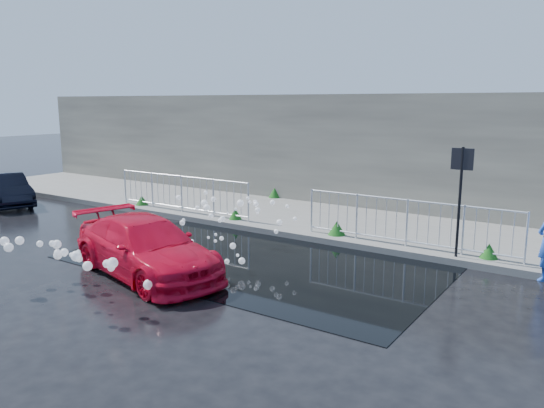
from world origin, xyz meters
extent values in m
plane|color=black|center=(0.00, 0.00, 0.00)|extent=(90.00, 90.00, 0.00)
cube|color=#60605C|center=(0.00, 5.00, 0.07)|extent=(30.00, 4.00, 0.15)
cube|color=#60605C|center=(0.00, 3.00, 0.08)|extent=(30.00, 0.25, 0.16)
cube|color=#605B51|center=(0.00, 7.20, 1.90)|extent=(30.00, 0.60, 3.50)
cube|color=black|center=(0.50, 1.00, 0.01)|extent=(8.00, 5.00, 0.01)
cylinder|color=black|center=(4.20, 3.10, 1.25)|extent=(0.06, 0.06, 2.50)
cube|color=black|center=(4.20, 3.10, 2.25)|extent=(0.45, 0.04, 0.45)
cylinder|color=silver|center=(-6.50, 3.35, 0.70)|extent=(0.05, 0.05, 1.10)
cylinder|color=silver|center=(-1.50, 3.35, 0.70)|extent=(0.05, 0.05, 1.10)
cylinder|color=silver|center=(-4.00, 3.35, 1.22)|extent=(5.00, 0.04, 0.04)
cylinder|color=silver|center=(-4.00, 3.35, 0.27)|extent=(5.00, 0.04, 0.04)
cylinder|color=silver|center=(0.50, 3.35, 0.70)|extent=(0.05, 0.05, 1.10)
cylinder|color=silver|center=(5.50, 3.35, 0.70)|extent=(0.05, 0.05, 1.10)
cylinder|color=silver|center=(3.00, 3.35, 1.22)|extent=(5.00, 0.04, 0.04)
cylinder|color=silver|center=(3.00, 3.35, 0.27)|extent=(5.00, 0.04, 0.04)
cone|color=#124514|center=(-5.80, 3.40, 0.30)|extent=(0.40, 0.40, 0.30)
cone|color=#124514|center=(-2.00, 3.40, 0.31)|extent=(0.36, 0.36, 0.32)
cone|color=#124514|center=(1.20, 3.40, 0.32)|extent=(0.44, 0.44, 0.35)
cone|color=#124514|center=(4.80, 3.40, 0.31)|extent=(0.38, 0.38, 0.32)
cone|color=#124514|center=(-3.00, 6.90, 0.32)|extent=(0.42, 0.42, 0.34)
sphere|color=white|center=(-1.61, 1.66, 0.93)|extent=(0.18, 0.18, 0.18)
sphere|color=white|center=(-0.42, -0.02, 0.31)|extent=(0.17, 0.17, 0.17)
sphere|color=white|center=(-0.78, 0.28, 0.38)|extent=(0.09, 0.09, 0.09)
sphere|color=white|center=(-1.82, -0.11, 0.42)|extent=(0.13, 0.13, 0.13)
sphere|color=white|center=(-0.16, 1.82, 1.09)|extent=(0.10, 0.10, 0.10)
sphere|color=white|center=(0.20, 2.02, 1.08)|extent=(0.13, 0.13, 0.13)
sphere|color=white|center=(-1.34, 1.44, 0.88)|extent=(0.18, 0.18, 0.18)
sphere|color=white|center=(-0.58, 1.12, 0.76)|extent=(0.13, 0.13, 0.13)
sphere|color=white|center=(-2.37, 0.25, 0.48)|extent=(0.11, 0.11, 0.11)
sphere|color=white|center=(-0.20, 0.40, 0.59)|extent=(0.06, 0.06, 0.06)
sphere|color=white|center=(-1.83, -0.05, 0.24)|extent=(0.17, 0.17, 0.17)
sphere|color=white|center=(-0.84, 1.00, 0.82)|extent=(0.11, 0.11, 0.11)
sphere|color=white|center=(0.44, 2.28, 0.98)|extent=(0.09, 0.09, 0.09)
sphere|color=white|center=(-1.32, 1.67, 1.06)|extent=(0.13, 0.13, 0.13)
sphere|color=white|center=(-0.11, 1.78, 1.04)|extent=(0.13, 0.13, 0.13)
sphere|color=white|center=(-1.33, 0.41, 0.35)|extent=(0.17, 0.17, 0.17)
sphere|color=white|center=(-0.67, 1.41, 0.83)|extent=(0.06, 0.06, 0.06)
sphere|color=white|center=(-1.52, 0.81, 0.67)|extent=(0.09, 0.09, 0.09)
sphere|color=white|center=(-0.58, 2.10, 1.09)|extent=(0.09, 0.09, 0.09)
sphere|color=white|center=(0.68, 0.03, 0.36)|extent=(0.07, 0.07, 0.07)
sphere|color=white|center=(0.09, 0.24, 0.58)|extent=(0.09, 0.09, 0.09)
sphere|color=white|center=(-1.88, 2.03, 1.12)|extent=(0.11, 0.11, 0.11)
sphere|color=white|center=(0.94, 1.18, 0.86)|extent=(0.13, 0.13, 0.13)
sphere|color=white|center=(-1.41, 0.11, 0.26)|extent=(0.14, 0.14, 0.14)
sphere|color=white|center=(-0.10, 0.28, 0.49)|extent=(0.07, 0.07, 0.07)
sphere|color=white|center=(-1.43, 1.20, 0.91)|extent=(0.11, 0.11, 0.11)
sphere|color=white|center=(-0.55, 1.74, 1.03)|extent=(0.18, 0.18, 0.18)
sphere|color=white|center=(-0.92, 0.17, 0.40)|extent=(0.17, 0.17, 0.17)
sphere|color=white|center=(0.46, 0.16, 0.49)|extent=(0.13, 0.13, 0.13)
sphere|color=white|center=(-0.45, -0.01, 0.41)|extent=(0.09, 0.09, 0.09)
sphere|color=white|center=(-0.39, 0.38, 0.50)|extent=(0.06, 0.06, 0.06)
sphere|color=white|center=(1.08, 1.60, 0.87)|extent=(0.09, 0.09, 0.09)
sphere|color=white|center=(-0.33, 1.82, 1.07)|extent=(0.08, 0.08, 0.08)
sphere|color=white|center=(-1.37, 0.60, 0.66)|extent=(0.13, 0.13, 0.13)
sphere|color=white|center=(-0.64, 1.08, 0.72)|extent=(0.10, 0.10, 0.10)
sphere|color=white|center=(-2.18, -0.17, 0.24)|extent=(0.08, 0.08, 0.08)
sphere|color=white|center=(-2.37, 1.53, 1.01)|extent=(0.14, 0.14, 0.14)
sphere|color=white|center=(-0.01, 1.70, 0.85)|extent=(0.07, 0.07, 0.07)
sphere|color=white|center=(0.83, -0.03, 0.28)|extent=(0.14, 0.14, 0.14)
sphere|color=white|center=(-2.32, -0.08, 0.24)|extent=(0.13, 0.13, 0.13)
sphere|color=white|center=(-0.41, 1.39, 0.96)|extent=(0.08, 0.08, 0.08)
sphere|color=white|center=(-0.04, 1.74, 0.92)|extent=(0.14, 0.14, 0.14)
sphere|color=white|center=(1.02, 0.93, 0.72)|extent=(0.10, 0.10, 0.10)
sphere|color=white|center=(0.58, -0.19, 0.27)|extent=(0.11, 0.11, 0.11)
sphere|color=white|center=(-0.53, -2.94, 0.90)|extent=(0.07, 0.07, 0.07)
sphere|color=white|center=(0.54, -2.25, 0.38)|extent=(0.18, 0.18, 0.18)
sphere|color=white|center=(0.31, -2.78, 0.86)|extent=(0.18, 0.18, 0.18)
sphere|color=white|center=(-1.44, -2.60, 0.86)|extent=(0.16, 0.16, 0.16)
sphere|color=white|center=(0.00, -3.22, 1.03)|extent=(0.17, 0.17, 0.17)
sphere|color=white|center=(0.14, -2.75, 0.81)|extent=(0.14, 0.14, 0.14)
sphere|color=white|center=(-0.85, -2.57, 0.81)|extent=(0.07, 0.07, 0.07)
sphere|color=white|center=(-1.91, -2.64, 0.81)|extent=(0.12, 0.12, 0.12)
sphere|color=white|center=(-1.88, -2.31, 0.51)|extent=(0.17, 0.17, 0.17)
sphere|color=white|center=(0.31, -2.00, 0.21)|extent=(0.10, 0.10, 0.10)
sphere|color=white|center=(-2.15, -3.17, 0.94)|extent=(0.17, 0.17, 0.17)
sphere|color=white|center=(-1.47, -2.58, 0.69)|extent=(0.12, 0.12, 0.12)
sphere|color=white|center=(-0.91, -3.03, 1.05)|extent=(0.11, 0.11, 0.11)
sphere|color=white|center=(-1.74, -2.26, 0.53)|extent=(0.08, 0.08, 0.08)
sphere|color=white|center=(-1.45, -2.14, 0.46)|extent=(0.13, 0.13, 0.13)
sphere|color=white|center=(-0.92, -2.35, 0.47)|extent=(0.18, 0.18, 0.18)
sphere|color=white|center=(0.08, -2.03, 0.38)|extent=(0.10, 0.10, 0.10)
sphere|color=white|center=(-0.25, -3.26, 1.06)|extent=(0.13, 0.13, 0.13)
sphere|color=white|center=(-2.31, -2.79, 0.84)|extent=(0.16, 0.16, 0.16)
sphere|color=white|center=(-1.98, -3.20, 0.86)|extent=(0.17, 0.17, 0.17)
sphere|color=white|center=(0.21, -2.73, 0.74)|extent=(0.12, 0.12, 0.12)
imported|color=red|center=(-0.72, -1.12, 0.57)|extent=(4.22, 2.53, 1.15)
imported|color=black|center=(-10.00, 1.34, 0.53)|extent=(3.40, 2.11, 1.06)
camera|label=1|loc=(7.03, -8.14, 3.41)|focal=35.00mm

